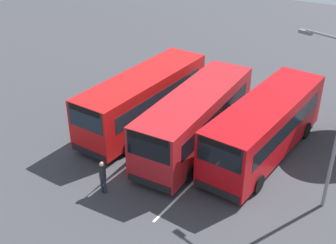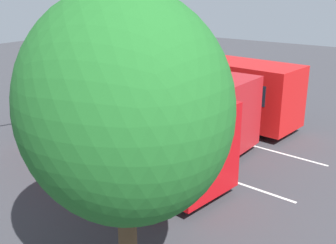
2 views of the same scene
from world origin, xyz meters
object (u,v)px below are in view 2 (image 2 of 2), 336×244
at_px(bus_far_left, 206,85).
at_px(bus_center_left, 151,99).
at_px(depot_tree, 123,109).
at_px(bus_center_right, 113,122).
at_px(pedestrian, 92,88).

xyz_separation_m(bus_far_left, bus_center_left, (0.71, 3.71, 0.00)).
distance_m(bus_far_left, depot_tree, 13.07).
bearing_deg(bus_center_right, depot_tree, 142.79).
relative_size(bus_far_left, bus_center_left, 1.02).
bearing_deg(pedestrian, bus_center_left, -29.03).
distance_m(bus_center_right, depot_tree, 7.03).
xyz_separation_m(bus_center_left, pedestrian, (5.78, -1.93, -0.72)).
height_order(bus_center_left, bus_center_right, same).
height_order(pedestrian, depot_tree, depot_tree).
height_order(bus_far_left, pedestrian, bus_far_left).
relative_size(pedestrian, depot_tree, 0.26).
xyz_separation_m(bus_far_left, depot_tree, (-4.97, 11.84, 2.44)).
xyz_separation_m(bus_center_left, depot_tree, (-5.67, 8.13, 2.44)).
xyz_separation_m(bus_center_right, pedestrian, (6.75, -5.45, -0.72)).
height_order(bus_center_right, pedestrian, bus_center_right).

